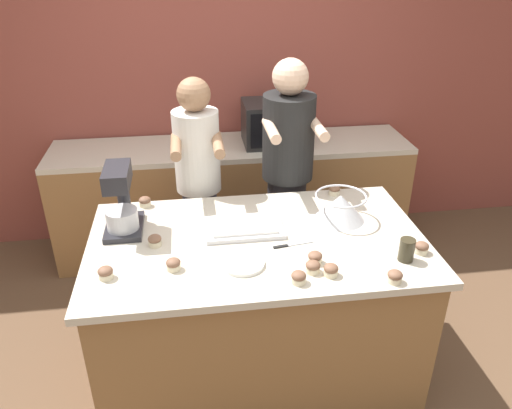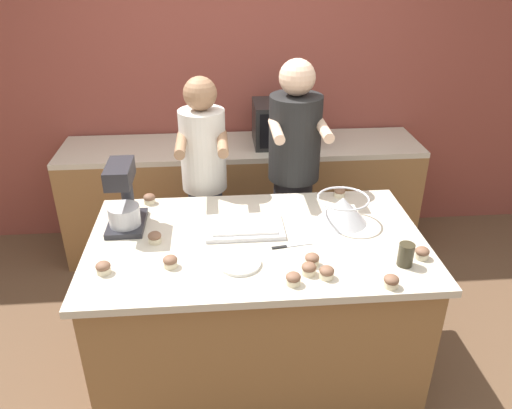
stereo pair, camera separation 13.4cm
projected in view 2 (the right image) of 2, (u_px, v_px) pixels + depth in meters
ground_plane at (257, 365)px, 3.09m from camera, size 16.00×16.00×0.00m
back_wall at (239, 78)px, 4.00m from camera, size 10.00×0.06×2.70m
island_counter at (257, 306)px, 2.87m from camera, size 1.79×1.05×0.91m
back_counter at (243, 197)px, 4.11m from camera, size 2.80×0.60×0.92m
person_left at (205, 190)px, 3.30m from camera, size 0.31×0.49×1.61m
person_right at (293, 182)px, 3.32m from camera, size 0.35×0.51×1.71m
stand_mixer at (124, 199)px, 2.71m from camera, size 0.20×0.30×0.38m
mixing_bowl at (342, 209)px, 2.79m from camera, size 0.29×0.29×0.15m
baking_tray at (244, 226)px, 2.74m from camera, size 0.43×0.27×0.04m
microwave_oven at (283, 123)px, 3.84m from camera, size 0.45×0.37×0.33m
drinking_glass at (406, 255)px, 2.42m from camera, size 0.08×0.08×0.12m
small_plate at (239, 263)px, 2.44m from camera, size 0.21×0.21×0.02m
knife at (289, 246)px, 2.59m from camera, size 0.22×0.05×0.01m
cupcake_0 at (170, 262)px, 2.42m from camera, size 0.07×0.07×0.06m
cupcake_1 at (149, 199)px, 3.01m from camera, size 0.07×0.07×0.06m
cupcake_2 at (339, 192)px, 3.09m from camera, size 0.07×0.07×0.06m
cupcake_3 at (309, 269)px, 2.37m from camera, size 0.07×0.07×0.06m
cupcake_4 at (155, 237)px, 2.62m from camera, size 0.07×0.07×0.06m
cupcake_5 at (422, 253)px, 2.49m from camera, size 0.07×0.07×0.06m
cupcake_6 at (312, 259)px, 2.43m from camera, size 0.07×0.07×0.06m
cupcake_7 at (293, 279)px, 2.29m from camera, size 0.07×0.07×0.06m
cupcake_8 at (391, 281)px, 2.28m from camera, size 0.07×0.07×0.06m
cupcake_9 at (103, 268)px, 2.37m from camera, size 0.07×0.07×0.06m
cupcake_10 at (128, 202)px, 2.98m from camera, size 0.07×0.07×0.06m
cupcake_11 at (327, 272)px, 2.34m from camera, size 0.07×0.07×0.06m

